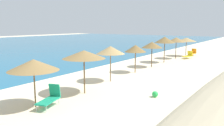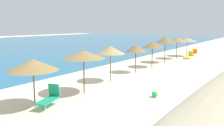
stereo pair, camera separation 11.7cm
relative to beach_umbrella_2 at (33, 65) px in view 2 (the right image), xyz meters
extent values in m
plane|color=beige|center=(8.35, -2.18, -2.21)|extent=(160.00, 160.00, 0.00)
cylinder|color=brown|center=(0.00, 0.00, -1.17)|extent=(0.07, 0.07, 2.08)
cone|color=olive|center=(0.00, 0.00, 0.00)|extent=(2.57, 2.57, 0.58)
cylinder|color=brown|center=(3.33, -0.45, -1.05)|extent=(0.09, 0.09, 2.33)
cone|color=olive|center=(3.33, -0.45, 0.22)|extent=(2.63, 2.63, 0.51)
cylinder|color=brown|center=(6.80, -0.02, -1.09)|extent=(0.07, 0.07, 2.24)
cone|color=tan|center=(6.80, -0.02, 0.17)|extent=(2.11, 2.11, 0.58)
cylinder|color=brown|center=(10.81, 0.06, -1.21)|extent=(0.09, 0.09, 2.01)
cone|color=olive|center=(10.81, 0.06, -0.04)|extent=(1.92, 1.92, 0.63)
cylinder|color=brown|center=(14.20, 0.02, -1.16)|extent=(0.08, 0.08, 2.11)
cone|color=olive|center=(14.20, 0.02, 0.05)|extent=(2.10, 2.10, 0.61)
cylinder|color=brown|center=(17.77, 0.11, -1.01)|extent=(0.08, 0.08, 2.39)
cone|color=olive|center=(17.77, 0.11, 0.38)|extent=(2.28, 2.28, 0.69)
cylinder|color=brown|center=(21.60, 0.08, -1.08)|extent=(0.08, 0.08, 2.27)
cone|color=olive|center=(21.60, 0.08, 0.20)|extent=(2.27, 2.27, 0.59)
cylinder|color=brown|center=(24.81, -0.24, -1.12)|extent=(0.08, 0.08, 2.18)
cone|color=tan|center=(24.81, -0.24, 0.07)|extent=(2.62, 2.62, 0.50)
cube|color=yellow|center=(22.45, -1.15, -1.92)|extent=(1.63, 0.94, 0.07)
cube|color=yellow|center=(23.17, -1.28, -1.60)|extent=(0.34, 0.70, 0.63)
cylinder|color=silver|center=(21.87, -0.75, -2.08)|extent=(0.04, 0.04, 0.26)
cylinder|color=silver|center=(21.76, -1.31, -2.08)|extent=(0.04, 0.04, 0.26)
cylinder|color=silver|center=(23.15, -0.99, -2.08)|extent=(0.04, 0.04, 0.26)
cylinder|color=silver|center=(23.04, -1.55, -2.08)|extent=(0.04, 0.04, 0.26)
cube|color=orange|center=(25.67, -0.94, -1.89)|extent=(1.31, 0.66, 0.07)
cube|color=orange|center=(26.28, -0.95, -1.57)|extent=(0.19, 0.64, 0.65)
cylinder|color=silver|center=(25.12, -0.66, -2.07)|extent=(0.04, 0.04, 0.28)
cylinder|color=silver|center=(25.11, -1.20, -2.07)|extent=(0.04, 0.04, 0.28)
cylinder|color=silver|center=(26.22, -0.68, -2.07)|extent=(0.04, 0.04, 0.28)
cylinder|color=silver|center=(26.21, -1.22, -2.07)|extent=(0.04, 0.04, 0.28)
cube|color=#199972|center=(0.30, -0.62, -1.84)|extent=(1.58, 1.04, 0.07)
cube|color=#199972|center=(0.95, -0.41, -1.48)|extent=(0.36, 0.65, 0.73)
cylinder|color=silver|center=(-0.38, -0.56, -2.04)|extent=(0.04, 0.04, 0.34)
cylinder|color=silver|center=(-0.21, -1.06, -2.04)|extent=(0.04, 0.04, 0.34)
cylinder|color=silver|center=(0.80, -0.18, -2.04)|extent=(0.04, 0.04, 0.34)
cylinder|color=silver|center=(0.97, -0.69, -2.04)|extent=(0.04, 0.04, 0.34)
sphere|color=green|center=(5.05, -4.41, -2.03)|extent=(0.36, 0.36, 0.36)
camera|label=1|loc=(-7.33, -9.75, 1.95)|focal=37.40mm
camera|label=2|loc=(-7.26, -9.84, 1.95)|focal=37.40mm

